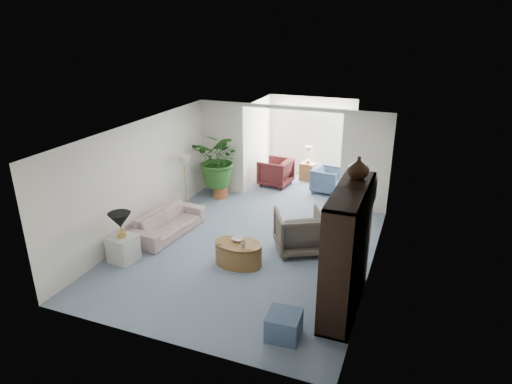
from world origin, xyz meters
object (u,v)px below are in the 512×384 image
at_px(floor_lamp, 184,161).
at_px(ottoman, 284,325).
at_px(coffee_table, 238,254).
at_px(coffee_bowl, 238,239).
at_px(framed_picture, 374,192).
at_px(sunroom_chair_maroon, 276,172).
at_px(wingback_chair, 299,231).
at_px(entertainment_cabinet, 347,250).
at_px(cabinet_urn, 358,168).
at_px(coffee_cup, 243,245).
at_px(sunroom_table, 308,172).
at_px(side_table_dark, 336,236).
at_px(plant_pot, 221,191).
at_px(table_lamp, 120,220).
at_px(sunroom_chair_blue, 327,180).
at_px(end_table, 123,249).
at_px(sofa, 169,222).

relative_size(floor_lamp, ottoman, 0.73).
distance_m(coffee_table, coffee_bowl, 0.28).
height_order(framed_picture, sunroom_chair_maroon, framed_picture).
height_order(wingback_chair, entertainment_cabinet, entertainment_cabinet).
height_order(entertainment_cabinet, cabinet_urn, cabinet_urn).
bearing_deg(entertainment_cabinet, coffee_table, 164.24).
distance_m(coffee_cup, entertainment_cabinet, 2.15).
bearing_deg(sunroom_table, side_table_dark, -67.32).
bearing_deg(ottoman, framed_picture, 66.90).
bearing_deg(cabinet_urn, plant_pot, 141.60).
relative_size(coffee_table, ottoman, 1.93).
height_order(table_lamp, sunroom_chair_maroon, table_lamp).
bearing_deg(entertainment_cabinet, sunroom_chair_blue, 105.75).
height_order(side_table_dark, plant_pot, side_table_dark).
height_order(coffee_bowl, plant_pot, coffee_bowl).
bearing_deg(table_lamp, coffee_bowl, 20.66).
bearing_deg(sunroom_chair_maroon, end_table, -8.67).
bearing_deg(sunroom_chair_maroon, wingback_chair, 32.21).
relative_size(table_lamp, side_table_dark, 0.73).
relative_size(coffee_cup, cabinet_urn, 0.28).
bearing_deg(cabinet_urn, framed_picture, 66.37).
bearing_deg(entertainment_cabinet, coffee_cup, 165.77).
xyz_separation_m(table_lamp, sunroom_chair_blue, (2.89, 5.20, -0.53)).
distance_m(side_table_dark, cabinet_urn, 2.46).
bearing_deg(entertainment_cabinet, sunroom_table, 110.50).
relative_size(floor_lamp, entertainment_cabinet, 0.17).
bearing_deg(wingback_chair, coffee_cup, 25.62).
distance_m(framed_picture, plant_pot, 5.24).
distance_m(wingback_chair, ottoman, 2.75).
bearing_deg(coffee_bowl, sunroom_chair_blue, 80.02).
distance_m(floor_lamp, cabinet_urn, 5.07).
bearing_deg(sofa, table_lamp, 177.51).
xyz_separation_m(wingback_chair, side_table_dark, (0.70, 0.30, -0.13)).
distance_m(wingback_chair, entertainment_cabinet, 2.09).
xyz_separation_m(coffee_table, ottoman, (1.48, -1.72, -0.03)).
xyz_separation_m(end_table, sunroom_chair_maroon, (1.39, 5.20, 0.13)).
relative_size(floor_lamp, sunroom_chair_blue, 0.47).
bearing_deg(framed_picture, entertainment_cabinet, -102.64).
relative_size(side_table_dark, sunroom_chair_blue, 0.80).
bearing_deg(framed_picture, end_table, -166.29).
bearing_deg(floor_lamp, coffee_cup, -41.10).
distance_m(coffee_bowl, sunroom_chair_blue, 4.47).
height_order(coffee_bowl, sunroom_chair_maroon, sunroom_chair_maroon).
relative_size(framed_picture, sunroom_chair_blue, 0.66).
bearing_deg(sunroom_chair_blue, entertainment_cabinet, -157.92).
xyz_separation_m(coffee_cup, sunroom_chair_maroon, (-0.93, 4.60, -0.11)).
bearing_deg(coffee_cup, entertainment_cabinet, -14.23).
distance_m(end_table, coffee_bowl, 2.27).
xyz_separation_m(coffee_cup, ottoman, (1.33, -1.62, -0.30)).
height_order(table_lamp, cabinet_urn, cabinet_urn).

